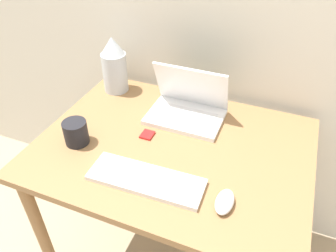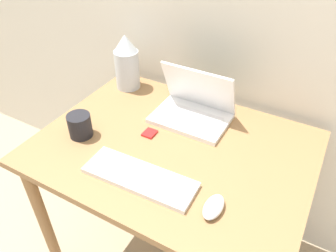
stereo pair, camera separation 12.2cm
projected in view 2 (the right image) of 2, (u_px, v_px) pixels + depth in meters
name	position (u px, v px, depth m)	size (l,w,h in m)	color
desk	(173.00, 165.00, 1.35)	(1.06, 0.79, 0.78)	olive
laptop	(194.00, 108.00, 1.40)	(0.32, 0.23, 0.23)	white
keyboard	(140.00, 177.00, 1.14)	(0.41, 0.15, 0.02)	white
mouse	(214.00, 207.00, 1.03)	(0.06, 0.11, 0.03)	silver
vase	(127.00, 62.00, 1.56)	(0.12, 0.12, 0.27)	silver
mp3_player	(150.00, 133.00, 1.34)	(0.05, 0.06, 0.01)	red
mug	(80.00, 125.00, 1.31)	(0.09, 0.09, 0.10)	black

